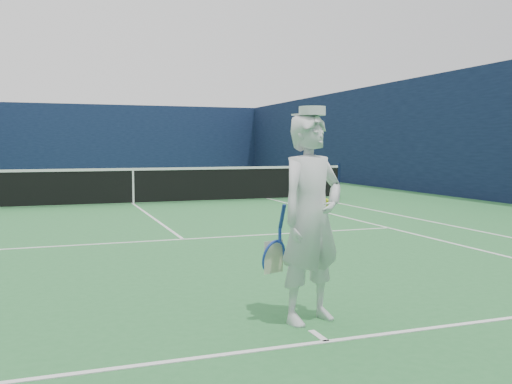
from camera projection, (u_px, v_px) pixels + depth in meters
ground at (133, 204)px, 15.85m from camera, size 80.00×80.00×0.00m
court_markings at (133, 204)px, 15.85m from camera, size 11.03×23.83×0.01m
windscreen_fence at (132, 132)px, 15.69m from camera, size 20.12×36.12×4.00m
tennis_net at (133, 184)px, 15.81m from camera, size 12.88×0.09×1.07m
tennis_player at (311, 218)px, 5.18m from camera, size 0.89×0.65×1.97m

